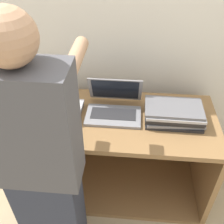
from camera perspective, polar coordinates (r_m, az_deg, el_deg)
The scene contains 7 objects.
ground_plane at distance 2.13m, azimuth -0.58°, elevation -22.02°, with size 12.00×12.00×0.00m, color tan.
wall_back at distance 1.89m, azimuth 1.50°, elevation 18.35°, with size 8.00×0.05×2.40m.
cart at distance 2.07m, azimuth 0.43°, elevation -7.55°, with size 1.40×0.63×0.73m.
laptop_open at distance 1.77m, azimuth 0.43°, elevation 1.10°, with size 0.37×0.31×0.23m.
laptop_stack_left at distance 1.82m, azimuth -12.47°, elevation 0.38°, with size 0.38×0.24×0.06m.
laptop_stack_right at distance 1.75m, azimuth 13.33°, elevation -0.37°, with size 0.39×0.24×0.11m.
person at distance 1.39m, azimuth -14.85°, elevation -12.14°, with size 0.40×0.53×1.62m.
Camera 1 is at (0.11, -1.03, 1.86)m, focal length 42.00 mm.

